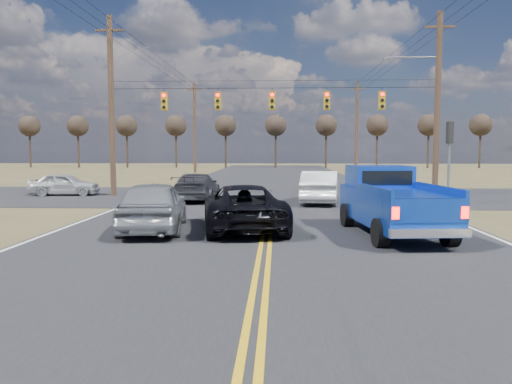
{
  "coord_description": "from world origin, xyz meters",
  "views": [
    {
      "loc": [
        0.34,
        -9.83,
        2.67
      ],
      "look_at": [
        -0.25,
        3.58,
        1.5
      ],
      "focal_mm": 35.0,
      "sensor_mm": 36.0,
      "label": 1
    }
  ],
  "objects_px": {
    "silver_suv": "(153,206)",
    "cross_car_west": "(65,184)",
    "black_suv": "(243,207)",
    "dgrey_car_queue": "(197,187)",
    "pickup_truck": "(391,202)",
    "white_car_queue": "(320,187)"
  },
  "relations": [
    {
      "from": "silver_suv",
      "to": "cross_car_west",
      "type": "relative_size",
      "value": 1.28
    },
    {
      "from": "black_suv",
      "to": "dgrey_car_queue",
      "type": "height_order",
      "value": "black_suv"
    },
    {
      "from": "black_suv",
      "to": "dgrey_car_queue",
      "type": "xyz_separation_m",
      "value": [
        -3.03,
        9.1,
        -0.04
      ]
    },
    {
      "from": "cross_car_west",
      "to": "silver_suv",
      "type": "bearing_deg",
      "value": -151.12
    },
    {
      "from": "pickup_truck",
      "to": "silver_suv",
      "type": "xyz_separation_m",
      "value": [
        -7.54,
        0.35,
        -0.19
      ]
    },
    {
      "from": "pickup_truck",
      "to": "cross_car_west",
      "type": "height_order",
      "value": "pickup_truck"
    },
    {
      "from": "dgrey_car_queue",
      "to": "cross_car_west",
      "type": "distance_m",
      "value": 8.35
    },
    {
      "from": "cross_car_west",
      "to": "dgrey_car_queue",
      "type": "bearing_deg",
      "value": -112.48
    },
    {
      "from": "silver_suv",
      "to": "cross_car_west",
      "type": "distance_m",
      "value": 14.43
    },
    {
      "from": "silver_suv",
      "to": "white_car_queue",
      "type": "distance_m",
      "value": 10.53
    },
    {
      "from": "dgrey_car_queue",
      "to": "white_car_queue",
      "type": "bearing_deg",
      "value": 171.59
    },
    {
      "from": "pickup_truck",
      "to": "black_suv",
      "type": "distance_m",
      "value": 4.71
    },
    {
      "from": "silver_suv",
      "to": "black_suv",
      "type": "xyz_separation_m",
      "value": [
        2.89,
        0.37,
        -0.08
      ]
    },
    {
      "from": "silver_suv",
      "to": "white_car_queue",
      "type": "xyz_separation_m",
      "value": [
        6.09,
        8.6,
        -0.04
      ]
    },
    {
      "from": "silver_suv",
      "to": "pickup_truck",
      "type": "bearing_deg",
      "value": 170.06
    },
    {
      "from": "black_suv",
      "to": "white_car_queue",
      "type": "height_order",
      "value": "white_car_queue"
    },
    {
      "from": "silver_suv",
      "to": "black_suv",
      "type": "height_order",
      "value": "silver_suv"
    },
    {
      "from": "pickup_truck",
      "to": "white_car_queue",
      "type": "bearing_deg",
      "value": 93.08
    },
    {
      "from": "silver_suv",
      "to": "dgrey_car_queue",
      "type": "bearing_deg",
      "value": -96.49
    },
    {
      "from": "black_suv",
      "to": "white_car_queue",
      "type": "distance_m",
      "value": 8.82
    },
    {
      "from": "pickup_truck",
      "to": "dgrey_car_queue",
      "type": "distance_m",
      "value": 12.47
    },
    {
      "from": "pickup_truck",
      "to": "dgrey_car_queue",
      "type": "xyz_separation_m",
      "value": [
        -7.68,
        9.82,
        -0.32
      ]
    }
  ]
}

